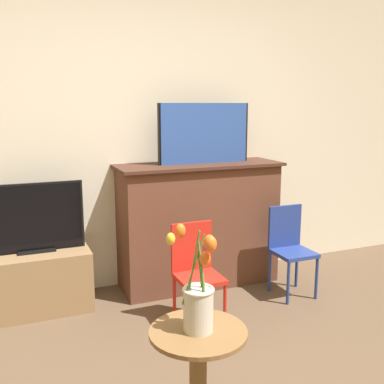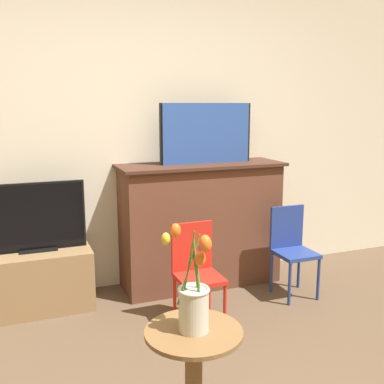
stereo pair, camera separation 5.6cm
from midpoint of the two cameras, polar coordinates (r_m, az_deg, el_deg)
wall_back at (r=3.80m, az=-6.98°, el=8.18°), size 8.00×0.06×2.70m
fireplace_mantel at (r=3.85m, az=1.51°, el=-3.95°), size 1.39×0.48×1.05m
painting at (r=3.75m, az=2.28°, el=7.45°), size 0.81×0.03×0.50m
tv_stand at (r=3.65m, az=-18.25°, el=-10.49°), size 0.75×0.44×0.46m
tv_monitor at (r=3.51m, az=-18.73°, el=-3.14°), size 0.71×0.12×0.52m
chair_red at (r=3.17m, az=1.04°, el=-9.63°), size 0.30×0.30×0.72m
chair_blue at (r=3.76m, az=12.95°, el=-6.59°), size 0.30×0.30×0.72m
side_table at (r=2.19m, az=1.00°, el=-21.60°), size 0.44×0.44×0.55m
vase_tulips at (r=2.02m, az=1.07°, el=-13.19°), size 0.23×0.17×0.49m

